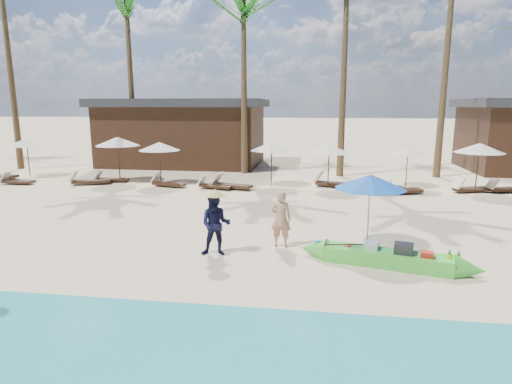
# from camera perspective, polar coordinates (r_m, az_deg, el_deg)

# --- Properties ---
(ground) EXTENTS (240.00, 240.00, 0.00)m
(ground) POSITION_cam_1_polar(r_m,az_deg,el_deg) (11.02, 3.43, -9.49)
(ground) COLOR beige
(ground) RESTS_ON ground
(green_canoe) EXTENTS (4.89, 1.55, 0.63)m
(green_canoe) POSITION_cam_1_polar(r_m,az_deg,el_deg) (11.26, 16.99, -8.37)
(green_canoe) COLOR green
(green_canoe) RESTS_ON ground
(tourist) EXTENTS (0.64, 0.46, 1.62)m
(tourist) POSITION_cam_1_polar(r_m,az_deg,el_deg) (12.03, 3.33, -3.60)
(tourist) COLOR tan
(tourist) RESTS_ON ground
(vendor_green) EXTENTS (0.87, 0.70, 1.68)m
(vendor_green) POSITION_cam_1_polar(r_m,az_deg,el_deg) (11.38, -5.39, -4.35)
(vendor_green) COLOR black
(vendor_green) RESTS_ON ground
(blue_umbrella) EXTENTS (1.95, 1.95, 2.10)m
(blue_umbrella) POSITION_cam_1_polar(r_m,az_deg,el_deg) (12.03, 15.00, 1.34)
(blue_umbrella) COLOR #99999E
(blue_umbrella) RESTS_ON ground
(resort_parasol_2) EXTENTS (2.07, 2.07, 2.13)m
(resort_parasol_2) POSITION_cam_1_polar(r_m,az_deg,el_deg) (26.73, -28.27, 5.86)
(resort_parasol_2) COLOR #382317
(resort_parasol_2) RESTS_ON ground
(lounger_2_left) EXTENTS (1.67, 0.53, 0.56)m
(lounger_2_left) POSITION_cam_1_polar(r_m,az_deg,el_deg) (24.74, -29.34, 1.34)
(lounger_2_left) COLOR #382317
(lounger_2_left) RESTS_ON ground
(resort_parasol_3) EXTENTS (2.26, 2.26, 2.33)m
(resort_parasol_3) POSITION_cam_1_polar(r_m,az_deg,el_deg) (23.18, -17.96, 6.44)
(resort_parasol_3) COLOR #382317
(resort_parasol_3) RESTS_ON ground
(lounger_3_left) EXTENTS (2.00, 1.16, 0.65)m
(lounger_3_left) POSITION_cam_1_polar(r_m,az_deg,el_deg) (23.07, -21.44, 1.46)
(lounger_3_left) COLOR #382317
(lounger_3_left) RESTS_ON ground
(lounger_3_right) EXTENTS (1.73, 0.71, 0.57)m
(lounger_3_right) POSITION_cam_1_polar(r_m,az_deg,el_deg) (23.44, -18.84, 1.72)
(lounger_3_right) COLOR #382317
(lounger_3_right) RESTS_ON ground
(resort_parasol_4) EXTENTS (2.06, 2.06, 2.13)m
(resort_parasol_4) POSITION_cam_1_polar(r_m,az_deg,el_deg) (21.88, -12.76, 5.96)
(resort_parasol_4) COLOR #382317
(resort_parasol_4) RESTS_ON ground
(lounger_4_left) EXTENTS (1.83, 0.92, 0.60)m
(lounger_4_left) POSITION_cam_1_polar(r_m,az_deg,el_deg) (21.39, -11.79, 1.23)
(lounger_4_left) COLOR #382317
(lounger_4_left) RESTS_ON ground
(lounger_4_right) EXTENTS (1.80, 0.93, 0.58)m
(lounger_4_right) POSITION_cam_1_polar(r_m,az_deg,el_deg) (20.47, -5.64, 0.95)
(lounger_4_right) COLOR #382317
(lounger_4_right) RESTS_ON ground
(resort_parasol_5) EXTENTS (2.10, 2.10, 2.16)m
(resort_parasol_5) POSITION_cam_1_polar(r_m,az_deg,el_deg) (20.96, 2.07, 6.10)
(resort_parasol_5) COLOR #382317
(resort_parasol_5) RESTS_ON ground
(lounger_5_left) EXTENTS (2.05, 1.13, 0.67)m
(lounger_5_left) POSITION_cam_1_polar(r_m,az_deg,el_deg) (20.44, -3.48, 1.05)
(lounger_5_left) COLOR #382317
(lounger_5_left) RESTS_ON ground
(resort_parasol_6) EXTENTS (2.04, 2.04, 2.10)m
(resort_parasol_6) POSITION_cam_1_polar(r_m,az_deg,el_deg) (20.61, 9.72, 5.69)
(resort_parasol_6) COLOR #382317
(resort_parasol_6) RESTS_ON ground
(lounger_6_left) EXTENTS (2.06, 1.08, 0.67)m
(lounger_6_left) POSITION_cam_1_polar(r_m,az_deg,el_deg) (21.18, 10.18, 1.26)
(lounger_6_left) COLOR #382317
(lounger_6_left) RESTS_ON ground
(lounger_6_right) EXTENTS (2.02, 1.09, 0.66)m
(lounger_6_right) POSITION_cam_1_polar(r_m,az_deg,el_deg) (20.60, 16.29, 0.67)
(lounger_6_right) COLOR #382317
(lounger_6_right) RESTS_ON ground
(resort_parasol_7) EXTENTS (1.90, 1.90, 1.96)m
(resort_parasol_7) POSITION_cam_1_polar(r_m,az_deg,el_deg) (21.91, 19.61, 5.18)
(resort_parasol_7) COLOR #382317
(resort_parasol_7) RESTS_ON ground
(lounger_7_left) EXTENTS (2.05, 1.18, 0.67)m
(lounger_7_left) POSITION_cam_1_polar(r_m,az_deg,el_deg) (20.20, 18.43, 0.34)
(lounger_7_left) COLOR #382317
(lounger_7_left) RESTS_ON ground
(lounger_7_right) EXTENTS (1.84, 1.09, 0.60)m
(lounger_7_right) POSITION_cam_1_polar(r_m,az_deg,el_deg) (21.87, 26.55, 0.47)
(lounger_7_right) COLOR #382317
(lounger_7_right) RESTS_ON ground
(resort_parasol_8) EXTENTS (2.19, 2.19, 2.25)m
(resort_parasol_8) POSITION_cam_1_polar(r_m,az_deg,el_deg) (21.83, 27.64, 5.22)
(resort_parasol_8) COLOR #382317
(resort_parasol_8) RESTS_ON ground
(lounger_8_left) EXTENTS (1.78, 1.02, 0.58)m
(lounger_8_left) POSITION_cam_1_polar(r_m,az_deg,el_deg) (22.63, 30.07, 0.44)
(lounger_8_left) COLOR #382317
(lounger_8_left) RESTS_ON ground
(palm_2) EXTENTS (2.08, 2.08, 11.33)m
(palm_2) POSITION_cam_1_polar(r_m,az_deg,el_deg) (28.20, -16.84, 21.81)
(palm_2) COLOR brown
(palm_2) RESTS_ON ground
(palm_3) EXTENTS (2.08, 2.08, 10.52)m
(palm_3) POSITION_cam_1_polar(r_m,az_deg,el_deg) (25.30, -1.66, 22.11)
(palm_3) COLOR brown
(palm_3) RESTS_ON ground
(pavilion_west) EXTENTS (10.80, 6.60, 4.30)m
(pavilion_west) POSITION_cam_1_polar(r_m,az_deg,el_deg) (29.16, -9.62, 7.96)
(pavilion_west) COLOR #382317
(pavilion_west) RESTS_ON ground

